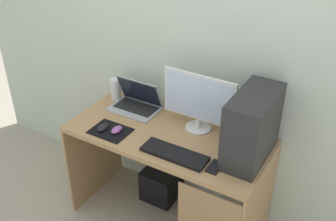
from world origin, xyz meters
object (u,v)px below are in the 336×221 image
cell_phone (215,167)px  laptop (136,103)px  mouse_left (117,130)px  pc_tower (252,127)px  speaker (116,89)px  keyboard (174,154)px  mouse_right (103,127)px  subwoofer (161,183)px  monitor (199,101)px

cell_phone → laptop: bearing=157.2°
mouse_left → cell_phone: (0.71, -0.00, -0.02)m
pc_tower → speaker: bearing=172.3°
keyboard → mouse_right: mouse_right is taller
speaker → pc_tower: bearing=-7.7°
mouse_left → cell_phone: bearing=-0.1°
speaker → cell_phone: 1.05m
pc_tower → mouse_right: (-0.94, -0.23, -0.19)m
pc_tower → mouse_right: pc_tower is taller
subwoofer → laptop: bearing=-174.5°
speaker → subwoofer: 0.83m
subwoofer → pc_tower: bearing=-10.9°
keyboard → subwoofer: (-0.32, 0.36, -0.66)m
laptop → speaker: bearing=171.0°
pc_tower → keyboard: pc_tower is taller
monitor → keyboard: 0.39m
laptop → keyboard: bearing=-33.8°
laptop → mouse_right: laptop is taller
cell_phone → mouse_left: bearing=179.9°
monitor → speaker: monitor is taller
pc_tower → laptop: bearing=172.6°
laptop → mouse_left: bearing=-79.0°
monitor → subwoofer: 0.91m
pc_tower → keyboard: size_ratio=1.08×
mouse_right → monitor: bearing=31.9°
monitor → laptop: (-0.51, 0.02, -0.17)m
monitor → mouse_right: (-0.54, -0.33, -0.19)m
speaker → keyboard: (0.72, -0.38, -0.07)m
mouse_left → pc_tower: bearing=13.8°
monitor → cell_phone: 0.46m
pc_tower → mouse_left: pc_tower is taller
mouse_right → mouse_left: bearing=14.7°
laptop → subwoofer: (0.19, 0.02, -0.69)m
laptop → cell_phone: size_ratio=2.67×
keyboard → subwoofer: size_ratio=1.60×
pc_tower → mouse_right: bearing=-166.1°
laptop → mouse_right: (-0.03, -0.35, -0.02)m
monitor → mouse_left: (-0.44, -0.31, -0.19)m
laptop → speaker: (-0.21, 0.03, 0.04)m
laptop → keyboard: (0.52, -0.35, -0.03)m
mouse_right → subwoofer: bearing=58.6°
monitor → mouse_right: 0.66m
mouse_right → speaker: bearing=114.8°
mouse_left → cell_phone: 0.71m
keyboard → mouse_right: size_ratio=4.38×
speaker → cell_phone: (0.99, -0.36, -0.08)m
monitor → cell_phone: (0.27, -0.31, -0.21)m
keyboard → mouse_left: bearing=177.5°
monitor → mouse_right: size_ratio=5.22×
monitor → cell_phone: bearing=-48.9°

